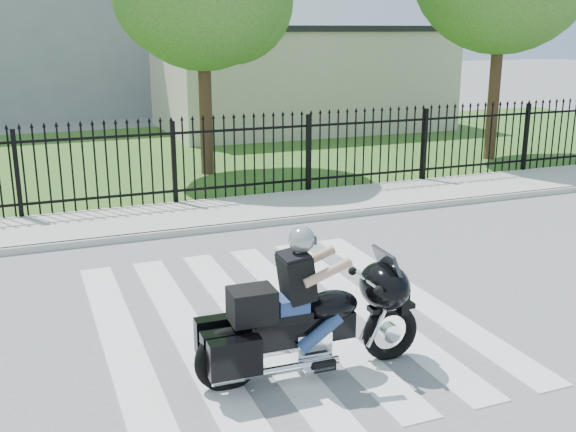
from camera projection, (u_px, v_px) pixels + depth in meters
name	position (u px, v px, depth m)	size (l,w,h in m)	color
ground	(280.00, 318.00, 8.67)	(120.00, 120.00, 0.00)	slate
crosswalk	(280.00, 317.00, 8.67)	(5.00, 5.50, 0.01)	silver
sidewalk	(187.00, 216.00, 13.13)	(40.00, 2.00, 0.12)	#ADAAA3
curb	(200.00, 230.00, 12.23)	(40.00, 0.12, 0.12)	#ADAAA3
grass_strip	(130.00, 158.00, 19.40)	(40.00, 12.00, 0.02)	#315D20
iron_fence	(174.00, 165.00, 13.80)	(26.00, 0.04, 1.80)	black
building_low	(300.00, 80.00, 25.02)	(10.00, 6.00, 3.50)	beige
building_low_roof	(300.00, 29.00, 24.52)	(10.20, 6.20, 0.20)	black
motorcycle_rider	(306.00, 314.00, 7.08)	(2.56, 0.79, 1.69)	black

